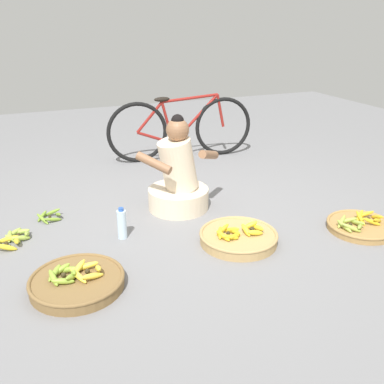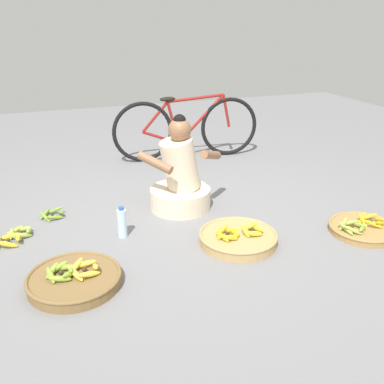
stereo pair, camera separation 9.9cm
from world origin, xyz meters
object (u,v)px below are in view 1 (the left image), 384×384
bicycle_leaning (181,128)px  banana_basket_front_left (238,237)px  banana_basket_back_left (77,281)px  loose_bananas_front_center (50,216)px  banana_basket_back_center (361,226)px  loose_bananas_mid_left (13,239)px  water_bottle (122,224)px  vendor_woman_front (178,180)px

bicycle_leaning → banana_basket_front_left: bearing=-99.4°
banana_basket_back_left → loose_bananas_front_center: size_ratio=2.70×
banana_basket_back_center → banana_basket_front_left: (-0.98, 0.18, 0.01)m
loose_bananas_mid_left → water_bottle: size_ratio=1.23×
loose_bananas_front_center → water_bottle: bearing=-48.4°
loose_bananas_mid_left → water_bottle: bearing=-17.0°
banana_basket_front_left → loose_bananas_mid_left: banana_basket_front_left is taller
banana_basket_back_center → loose_bananas_mid_left: (-2.52, 0.81, -0.01)m
banana_basket_back_center → loose_bananas_mid_left: banana_basket_back_center is taller
vendor_woman_front → loose_bananas_front_center: (-1.06, 0.19, -0.24)m
bicycle_leaning → loose_bananas_mid_left: size_ratio=5.61×
banana_basket_back_left → banana_basket_front_left: banana_basket_back_left is taller
loose_bananas_mid_left → loose_bananas_front_center: (0.29, 0.30, -0.00)m
loose_bananas_front_center → vendor_woman_front: bearing=-10.1°
water_bottle → loose_bananas_mid_left: bearing=163.0°
vendor_woman_front → loose_bananas_mid_left: vendor_woman_front is taller
vendor_woman_front → banana_basket_back_center: (1.17, -0.93, -0.23)m
banana_basket_back_left → banana_basket_back_center: banana_basket_back_left is taller
banana_basket_back_left → banana_basket_back_center: size_ratio=1.12×
banana_basket_back_left → loose_bananas_mid_left: bearing=114.6°
vendor_woman_front → loose_bananas_mid_left: (-1.35, -0.11, -0.23)m
banana_basket_back_left → banana_basket_front_left: 1.20m
bicycle_leaning → water_bottle: bicycle_leaning is taller
loose_bananas_front_center → water_bottle: size_ratio=0.88×
bicycle_leaning → banana_basket_front_left: 2.13m
loose_bananas_mid_left → banana_basket_front_left: bearing=-22.4°
banana_basket_back_left → loose_bananas_mid_left: banana_basket_back_left is taller
banana_basket_back_left → banana_basket_front_left: size_ratio=1.01×
bicycle_leaning → vendor_woman_front: bearing=-111.9°
banana_basket_back_center → banana_basket_front_left: 1.00m
vendor_woman_front → bicycle_leaning: bearing=68.1°
banana_basket_front_left → banana_basket_back_center: bearing=-10.5°
banana_basket_front_left → water_bottle: (-0.77, 0.40, 0.07)m
banana_basket_front_left → loose_bananas_mid_left: (-1.54, 0.63, -0.02)m
vendor_woman_front → banana_basket_back_center: 1.51m
banana_basket_front_left → water_bottle: water_bottle is taller
vendor_woman_front → water_bottle: (-0.58, -0.35, -0.15)m
bicycle_leaning → water_bottle: bearing=-123.7°
water_bottle → bicycle_leaning: bearing=56.3°
vendor_woman_front → banana_basket_front_left: (0.19, -0.75, -0.22)m
banana_basket_back_left → loose_bananas_mid_left: (-0.35, 0.77, -0.02)m
banana_basket_back_left → banana_basket_front_left: (1.19, 0.13, 0.00)m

